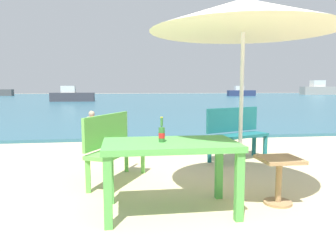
{
  "coord_description": "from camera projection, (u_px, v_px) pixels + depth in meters",
  "views": [
    {
      "loc": [
        -1.23,
        -3.01,
        1.34
      ],
      "look_at": [
        -0.36,
        3.0,
        0.6
      ],
      "focal_mm": 35.02,
      "sensor_mm": 36.0,
      "label": 1
    }
  ],
  "objects": [
    {
      "name": "boat_cargo_ship",
      "position": [
        72.0,
        96.0,
        27.35
      ],
      "size": [
        3.55,
        0.97,
        1.29
      ],
      "color": "#38383F",
      "rests_on": "sea_water"
    },
    {
      "name": "patio_umbrella",
      "position": [
        244.0,
        15.0,
        3.62
      ],
      "size": [
        2.1,
        2.1,
        2.3
      ],
      "color": "silver",
      "rests_on": "ground_plane"
    },
    {
      "name": "beer_bottle_amber",
      "position": [
        162.0,
        133.0,
        3.4
      ],
      "size": [
        0.07,
        0.07,
        0.26
      ],
      "color": "#2D662D",
      "rests_on": "picnic_table_green"
    },
    {
      "name": "boat_sailboat",
      "position": [
        241.0,
        92.0,
        42.79
      ],
      "size": [
        3.59,
        0.98,
        1.31
      ],
      "color": "navy",
      "rests_on": "sea_water"
    },
    {
      "name": "boat_tanker",
      "position": [
        320.0,
        89.0,
        49.49
      ],
      "size": [
        5.91,
        1.61,
        2.15
      ],
      "color": "gray",
      "rests_on": "sea_water"
    },
    {
      "name": "picnic_table_green",
      "position": [
        170.0,
        152.0,
        3.44
      ],
      "size": [
        1.4,
        0.8,
        0.76
      ],
      "color": "#4C9E47",
      "rests_on": "ground_plane"
    },
    {
      "name": "bench_teal_center",
      "position": [
        236.0,
        130.0,
        5.96
      ],
      "size": [
        1.24,
        0.81,
        0.95
      ],
      "color": "#196066",
      "rests_on": "ground_plane"
    },
    {
      "name": "ground_plane",
      "position": [
        246.0,
        220.0,
        3.3
      ],
      "size": [
        120.0,
        120.0,
        0.0
      ],
      "primitive_type": "plane",
      "color": "beige"
    },
    {
      "name": "swimmer_person",
      "position": [
        92.0,
        118.0,
        11.41
      ],
      "size": [
        0.34,
        0.34,
        0.41
      ],
      "color": "tan",
      "rests_on": "sea_water"
    },
    {
      "name": "side_table_wood",
      "position": [
        279.0,
        174.0,
        3.71
      ],
      "size": [
        0.44,
        0.44,
        0.54
      ],
      "color": "#9E7A51",
      "rests_on": "ground_plane"
    },
    {
      "name": "sea_water",
      "position": [
        133.0,
        99.0,
        32.77
      ],
      "size": [
        120.0,
        50.0,
        0.08
      ],
      "primitive_type": "cube",
      "color": "#2D6075",
      "rests_on": "ground_plane"
    },
    {
      "name": "bench_green_right",
      "position": [
        113.0,
        144.0,
        4.57
      ],
      "size": [
        0.86,
        1.23,
        0.95
      ],
      "color": "#60B24C",
      "rests_on": "ground_plane"
    }
  ]
}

